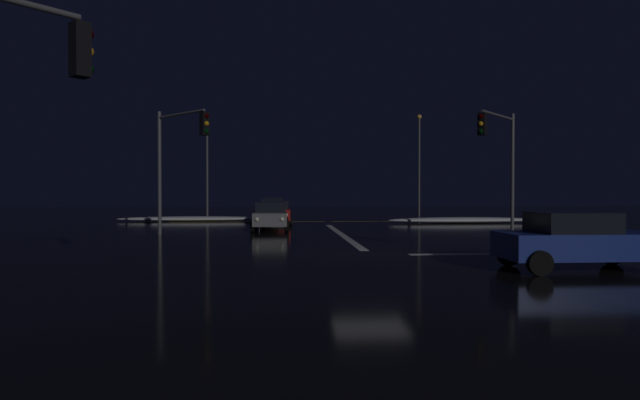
% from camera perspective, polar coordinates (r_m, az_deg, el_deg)
% --- Properties ---
extents(ground, '(120.00, 120.00, 0.10)m').
position_cam_1_polar(ground, '(17.61, 5.57, -6.20)').
color(ground, black).
extents(stop_line_north, '(0.35, 14.88, 0.01)m').
position_cam_1_polar(stop_line_north, '(26.14, 2.36, -3.79)').
color(stop_line_north, white).
rests_on(stop_line_north, ground).
extents(centre_line_ns, '(22.00, 0.15, 0.01)m').
position_cam_1_polar(centre_line_ns, '(37.67, 0.36, -2.38)').
color(centre_line_ns, yellow).
rests_on(centre_line_ns, ground).
extents(crosswalk_bar_east, '(14.88, 0.40, 0.01)m').
position_cam_1_polar(crosswalk_bar_east, '(20.94, 30.05, -5.04)').
color(crosswalk_bar_east, white).
rests_on(crosswalk_bar_east, ground).
extents(snow_bank_left_curb, '(11.04, 1.50, 0.36)m').
position_cam_1_polar(snow_bank_left_curb, '(39.04, -13.75, -2.03)').
color(snow_bank_left_curb, white).
rests_on(snow_bank_left_curb, ground).
extents(snow_bank_right_curb, '(10.48, 1.50, 0.41)m').
position_cam_1_polar(snow_bank_right_curb, '(37.02, 15.48, -2.15)').
color(snow_bank_right_curb, white).
rests_on(snow_bank_right_curb, ground).
extents(sedan_gray, '(2.02, 4.33, 1.57)m').
position_cam_1_polar(sedan_gray, '(29.06, -5.48, -1.75)').
color(sedan_gray, slate).
rests_on(sedan_gray, ground).
extents(sedan_red, '(2.02, 4.33, 1.57)m').
position_cam_1_polar(sedan_red, '(34.40, -4.84, -1.35)').
color(sedan_red, maroon).
rests_on(sedan_red, ground).
extents(sedan_white, '(2.02, 4.33, 1.57)m').
position_cam_1_polar(sedan_white, '(40.29, -5.29, -1.04)').
color(sedan_white, silver).
rests_on(sedan_white, ground).
extents(sedan_silver, '(2.02, 4.33, 1.57)m').
position_cam_1_polar(sedan_silver, '(46.44, -5.42, -0.79)').
color(sedan_silver, '#B7B7BC').
rests_on(sedan_silver, ground).
extents(sedan_orange, '(2.02, 4.33, 1.57)m').
position_cam_1_polar(sedan_orange, '(52.46, -5.01, -0.61)').
color(sedan_orange, '#C66014').
rests_on(sedan_orange, ground).
extents(sedan_black, '(2.02, 4.33, 1.57)m').
position_cam_1_polar(sedan_black, '(57.78, -5.21, -0.48)').
color(sedan_black, black).
rests_on(sedan_black, ground).
extents(sedan_blue_crossing, '(4.33, 2.02, 1.57)m').
position_cam_1_polar(sedan_blue_crossing, '(15.75, 26.44, -4.00)').
color(sedan_blue_crossing, navy).
rests_on(sedan_blue_crossing, ground).
extents(traffic_signal_nw, '(2.92, 2.92, 6.14)m').
position_cam_1_polar(traffic_signal_nw, '(25.75, -15.38, 5.49)').
color(traffic_signal_nw, '#4C4C51').
rests_on(traffic_signal_nw, ground).
extents(traffic_signal_ne, '(3.03, 3.03, 6.23)m').
position_cam_1_polar(traffic_signal_ne, '(27.46, 19.24, 5.33)').
color(traffic_signal_ne, '#4C4C51').
rests_on(traffic_signal_ne, ground).
extents(streetlamp_right_far, '(0.44, 0.44, 9.39)m').
position_cam_1_polar(streetlamp_right_far, '(49.28, 10.86, 4.63)').
color(streetlamp_right_far, '#424247').
rests_on(streetlamp_right_far, ground).
extents(streetlamp_left_far, '(0.44, 0.44, 8.91)m').
position_cam_1_polar(streetlamp_left_far, '(48.08, -12.32, 4.42)').
color(streetlamp_left_far, '#424247').
rests_on(streetlamp_left_far, ground).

